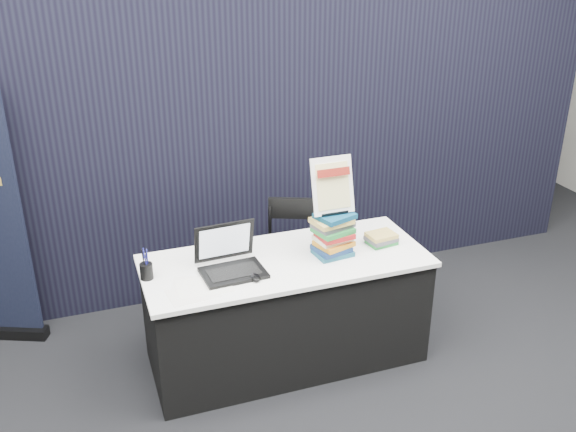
# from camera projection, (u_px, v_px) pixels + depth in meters

# --- Properties ---
(floor) EXTENTS (8.00, 8.00, 0.00)m
(floor) POSITION_uv_depth(u_px,v_px,m) (316.00, 409.00, 3.87)
(floor) COLOR black
(floor) RESTS_ON ground
(wall_back) EXTENTS (8.00, 0.02, 3.50)m
(wall_back) POSITION_uv_depth(u_px,v_px,m) (175.00, 25.00, 6.60)
(wall_back) COLOR #B2B0A8
(wall_back) RESTS_ON floor
(drape_partition) EXTENTS (6.00, 0.08, 2.40)m
(drape_partition) POSITION_uv_depth(u_px,v_px,m) (239.00, 143.00, 4.76)
(drape_partition) COLOR black
(drape_partition) RESTS_ON floor
(display_table) EXTENTS (1.80, 0.75, 0.75)m
(display_table) POSITION_uv_depth(u_px,v_px,m) (286.00, 309.00, 4.19)
(display_table) COLOR black
(display_table) RESTS_ON floor
(laptop) EXTENTS (0.39, 0.32, 0.28)m
(laptop) POSITION_uv_depth(u_px,v_px,m) (231.00, 261.00, 3.87)
(laptop) COLOR black
(laptop) RESTS_ON display_table
(mouse) EXTENTS (0.07, 0.10, 0.03)m
(mouse) POSITION_uv_depth(u_px,v_px,m) (255.00, 277.00, 3.79)
(mouse) COLOR black
(mouse) RESTS_ON display_table
(brochure_left) EXTENTS (0.31, 0.25, 0.00)m
(brochure_left) POSITION_uv_depth(u_px,v_px,m) (195.00, 284.00, 3.74)
(brochure_left) COLOR white
(brochure_left) RESTS_ON display_table
(brochure_mid) EXTENTS (0.30, 0.23, 0.00)m
(brochure_mid) POSITION_uv_depth(u_px,v_px,m) (193.00, 293.00, 3.65)
(brochure_mid) COLOR white
(brochure_mid) RESTS_ON display_table
(brochure_right) EXTENTS (0.32, 0.23, 0.00)m
(brochure_right) POSITION_uv_depth(u_px,v_px,m) (204.00, 286.00, 3.73)
(brochure_right) COLOR white
(brochure_right) RESTS_ON display_table
(pen_cup) EXTENTS (0.09, 0.09, 0.10)m
(pen_cup) POSITION_uv_depth(u_px,v_px,m) (146.00, 271.00, 3.79)
(pen_cup) COLOR black
(pen_cup) RESTS_ON display_table
(book_stack_tall) EXTENTS (0.26, 0.22, 0.28)m
(book_stack_tall) POSITION_uv_depth(u_px,v_px,m) (333.00, 234.00, 4.04)
(book_stack_tall) COLOR #194F61
(book_stack_tall) RESTS_ON display_table
(book_stack_short) EXTENTS (0.20, 0.16, 0.08)m
(book_stack_short) POSITION_uv_depth(u_px,v_px,m) (381.00, 239.00, 4.21)
(book_stack_short) COLOR #238336
(book_stack_short) RESTS_ON display_table
(info_sign) EXTENTS (0.27, 0.14, 0.37)m
(info_sign) POSITION_uv_depth(u_px,v_px,m) (333.00, 186.00, 3.94)
(info_sign) COLOR black
(info_sign) RESTS_ON book_stack_tall
(stacking_chair) EXTENTS (0.53, 0.55, 0.90)m
(stacking_chair) POSITION_uv_depth(u_px,v_px,m) (303.00, 258.00, 4.58)
(stacking_chair) COLOR black
(stacking_chair) RESTS_ON floor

